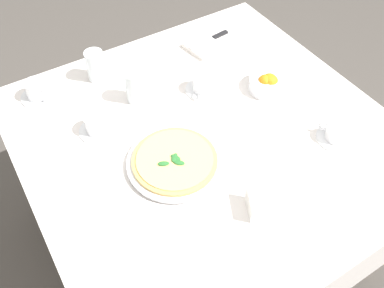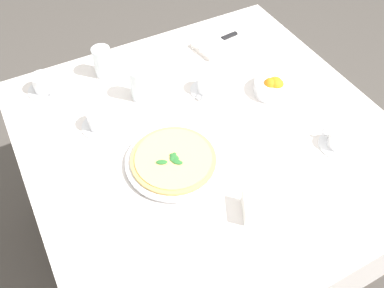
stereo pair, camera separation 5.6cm
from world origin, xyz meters
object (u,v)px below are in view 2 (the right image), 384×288
at_px(napkin_folded, 220,43).
at_px(menu_card, 244,207).
at_px(coffee_cup_back_corner, 340,141).
at_px(citrus_bowl, 274,86).
at_px(coffee_cup_right_edge, 100,120).
at_px(pizza_plate, 174,162).
at_px(water_glass_center_back, 140,86).
at_px(water_glass_left_edge, 103,63).
at_px(coffee_cup_near_right, 208,85).
at_px(pizza, 173,159).
at_px(coffee_cup_far_left, 44,84).
at_px(dinner_knife, 220,40).

xyz_separation_m(napkin_folded, menu_card, (0.36, 0.74, 0.02)).
relative_size(coffee_cup_back_corner, napkin_folded, 0.55).
bearing_deg(napkin_folded, citrus_bowl, 84.63).
relative_size(coffee_cup_right_edge, menu_card, 1.60).
bearing_deg(napkin_folded, pizza_plate, 36.93).
relative_size(water_glass_center_back, citrus_bowl, 0.83).
height_order(pizza_plate, water_glass_center_back, water_glass_center_back).
bearing_deg(menu_card, pizza_plate, -133.04).
distance_m(pizza_plate, water_glass_center_back, 0.34).
bearing_deg(citrus_bowl, coffee_cup_right_edge, -12.02).
distance_m(coffee_cup_right_edge, citrus_bowl, 0.64).
bearing_deg(water_glass_left_edge, coffee_cup_right_edge, 66.87).
height_order(coffee_cup_near_right, water_glass_center_back, water_glass_center_back).
height_order(napkin_folded, citrus_bowl, citrus_bowl).
height_order(coffee_cup_back_corner, napkin_folded, coffee_cup_back_corner).
xyz_separation_m(pizza, water_glass_center_back, (-0.03, -0.34, 0.03)).
bearing_deg(coffee_cup_near_right, coffee_cup_right_edge, -1.87).
height_order(pizza_plate, menu_card, menu_card).
xyz_separation_m(water_glass_center_back, water_glass_left_edge, (0.07, -0.19, 0.00)).
relative_size(pizza, coffee_cup_right_edge, 2.06).
xyz_separation_m(coffee_cup_back_corner, citrus_bowl, (0.04, -0.32, 0.00)).
bearing_deg(coffee_cup_back_corner, water_glass_center_back, -47.37).
xyz_separation_m(coffee_cup_back_corner, water_glass_left_edge, (0.56, -0.71, 0.03)).
distance_m(coffee_cup_far_left, water_glass_center_back, 0.36).
relative_size(pizza, napkin_folded, 1.14).
distance_m(water_glass_center_back, water_glass_left_edge, 0.20).
bearing_deg(coffee_cup_far_left, pizza_plate, 116.62).
bearing_deg(coffee_cup_right_edge, pizza_plate, 119.53).
xyz_separation_m(coffee_cup_right_edge, citrus_bowl, (-0.63, 0.13, -0.00)).
bearing_deg(coffee_cup_back_corner, coffee_cup_right_edge, -34.21).
bearing_deg(pizza_plate, coffee_cup_back_corner, 159.96).
bearing_deg(coffee_cup_near_right, coffee_cup_back_corner, 119.62).
distance_m(pizza_plate, dinner_knife, 0.66).
distance_m(napkin_folded, citrus_bowl, 0.35).
bearing_deg(citrus_bowl, coffee_cup_near_right, -29.39).
distance_m(pizza_plate, napkin_folded, 0.66).
bearing_deg(water_glass_left_edge, dinner_knife, 174.92).
height_order(coffee_cup_far_left, citrus_bowl, coffee_cup_far_left).
distance_m(dinner_knife, menu_card, 0.82).
distance_m(water_glass_center_back, citrus_bowl, 0.49).
bearing_deg(menu_card, citrus_bowl, 161.48).
relative_size(water_glass_left_edge, menu_card, 1.46).
height_order(pizza_plate, water_glass_left_edge, water_glass_left_edge).
height_order(pizza_plate, citrus_bowl, citrus_bowl).
bearing_deg(water_glass_left_edge, citrus_bowl, 142.97).
height_order(pizza, coffee_cup_right_edge, coffee_cup_right_edge).
distance_m(coffee_cup_near_right, menu_card, 0.54).
relative_size(pizza_plate, coffee_cup_far_left, 2.36).
bearing_deg(menu_card, napkin_folded, -179.77).
xyz_separation_m(coffee_cup_back_corner, dinner_knife, (0.06, -0.67, -0.00)).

